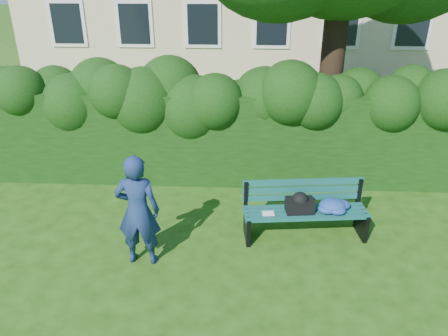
{
  "coord_description": "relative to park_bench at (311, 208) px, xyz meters",
  "views": [
    {
      "loc": [
        0.31,
        -5.82,
        4.02
      ],
      "look_at": [
        0.0,
        0.6,
        0.95
      ],
      "focal_mm": 35.0,
      "sensor_mm": 36.0,
      "label": 1
    }
  ],
  "objects": [
    {
      "name": "ground",
      "position": [
        -1.38,
        -0.15,
        -0.5
      ],
      "size": [
        80.0,
        80.0,
        0.0
      ],
      "primitive_type": "plane",
      "color": "#20470E",
      "rests_on": "ground"
    },
    {
      "name": "hedge",
      "position": [
        -1.38,
        2.05,
        0.4
      ],
      "size": [
        10.0,
        1.0,
        1.8
      ],
      "color": "black",
      "rests_on": "ground"
    },
    {
      "name": "park_bench",
      "position": [
        0.0,
        0.0,
        0.0
      ],
      "size": [
        1.98,
        0.76,
        0.89
      ],
      "rotation": [
        0.0,
        0.0,
        0.11
      ],
      "color": "#0D423E",
      "rests_on": "ground"
    },
    {
      "name": "man_reading",
      "position": [
        -2.53,
        -0.79,
        0.35
      ],
      "size": [
        0.62,
        0.41,
        1.7
      ],
      "primitive_type": "imported",
      "rotation": [
        0.0,
        0.0,
        3.14
      ],
      "color": "navy",
      "rests_on": "ground"
    }
  ]
}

